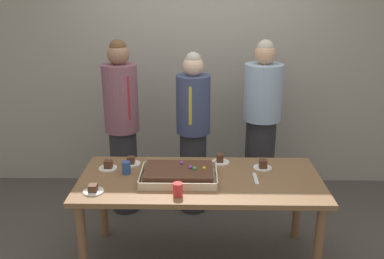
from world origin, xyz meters
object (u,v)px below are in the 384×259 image
plated_slice_near_right (93,190)px  plated_slice_far_right (220,160)px  drink_cup_middle (126,168)px  cake_server_utensil (256,179)px  party_table (200,188)px  sheet_cake (179,174)px  plated_slice_far_left (263,166)px  plated_slice_center_front (108,166)px  person_serving_front (122,126)px  drink_cup_nearest (178,190)px  person_striped_tie_right (193,132)px  person_green_shirt_behind (261,123)px  plated_slice_near_left (131,162)px

plated_slice_near_right → plated_slice_far_right: (0.95, 0.56, 0.00)m
drink_cup_middle → cake_server_utensil: size_ratio=0.50×
party_table → drink_cup_middle: 0.61m
sheet_cake → drink_cup_middle: bearing=167.1°
plated_slice_far_left → plated_slice_center_front: plated_slice_far_left is taller
plated_slice_far_left → plated_slice_far_right: bearing=161.3°
sheet_cake → person_serving_front: size_ratio=0.35×
plated_slice_far_left → person_serving_front: size_ratio=0.09×
drink_cup_nearest → person_striped_tie_right: 1.15m
plated_slice_far_right → cake_server_utensil: size_ratio=0.75×
cake_server_utensil → person_green_shirt_behind: (0.18, 1.02, 0.12)m
plated_slice_far_left → plated_slice_near_left: bearing=176.4°
plated_slice_near_left → drink_cup_middle: drink_cup_middle is taller
person_serving_front → plated_slice_near_right: bearing=-35.9°
sheet_cake → person_serving_front: (-0.58, 0.85, 0.11)m
plated_slice_near_right → cake_server_utensil: plated_slice_near_right is taller
plated_slice_near_right → drink_cup_nearest: 0.62m
party_table → person_serving_front: size_ratio=1.10×
drink_cup_nearest → cake_server_utensil: bearing=26.1°
plated_slice_far_right → person_serving_front: person_serving_front is taller
plated_slice_near_left → cake_server_utensil: size_ratio=0.75×
drink_cup_middle → person_green_shirt_behind: 1.52m
drink_cup_nearest → person_green_shirt_behind: person_green_shirt_behind is taller
plated_slice_far_left → plated_slice_far_right: size_ratio=1.00×
person_green_shirt_behind → plated_slice_near_right: bearing=-10.7°
plated_slice_near_right → person_serving_front: (0.03, 1.08, 0.13)m
plated_slice_near_right → plated_slice_center_front: (0.02, 0.42, 0.00)m
party_table → plated_slice_center_front: size_ratio=12.61×
plated_slice_far_right → drink_cup_middle: drink_cup_middle is taller
person_serving_front → party_table: bearing=7.6°
drink_cup_nearest → person_striped_tie_right: person_striped_tie_right is taller
plated_slice_center_front → sheet_cake: bearing=-17.4°
cake_server_utensil → person_serving_front: (-1.18, 0.84, 0.15)m
party_table → sheet_cake: sheet_cake is taller
cake_server_utensil → plated_slice_far_left: bearing=67.7°
sheet_cake → person_striped_tie_right: bearing=83.6°
drink_cup_middle → person_serving_front: 0.78m
party_table → plated_slice_far_right: plated_slice_far_right is taller
plated_slice_far_left → person_green_shirt_behind: person_green_shirt_behind is taller
plated_slice_near_left → plated_slice_center_front: plated_slice_center_front is taller
drink_cup_middle → person_striped_tie_right: person_striped_tie_right is taller
cake_server_utensil → person_serving_front: person_serving_front is taller
plated_slice_far_left → cake_server_utensil: (-0.08, -0.20, -0.02)m
party_table → person_green_shirt_behind: person_green_shirt_behind is taller
plated_slice_near_right → plated_slice_near_left: bearing=69.0°
plated_slice_far_right → cake_server_utensil: bearing=-50.6°
sheet_cake → drink_cup_nearest: 0.28m
sheet_cake → plated_slice_center_front: (-0.59, 0.19, -0.02)m
drink_cup_middle → person_striped_tie_right: bearing=55.8°
plated_slice_near_left → drink_cup_nearest: drink_cup_nearest is taller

